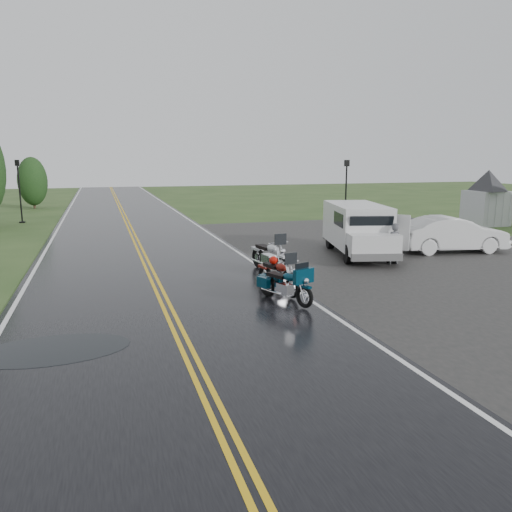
% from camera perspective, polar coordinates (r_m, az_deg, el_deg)
% --- Properties ---
extents(ground, '(120.00, 120.00, 0.00)m').
position_cam_1_polar(ground, '(12.45, -9.67, -6.95)').
color(ground, '#2D471E').
rests_on(ground, ground).
extents(road, '(8.00, 100.00, 0.04)m').
position_cam_1_polar(road, '(22.14, -13.21, 0.88)').
color(road, black).
rests_on(road, ground).
extents(parking_pad, '(14.00, 24.00, 0.03)m').
position_cam_1_polar(parking_pad, '(21.25, 19.03, 0.13)').
color(parking_pad, black).
rests_on(parking_pad, ground).
extents(visitor_center, '(16.00, 10.00, 4.80)m').
position_cam_1_polar(visitor_center, '(32.08, 24.98, 7.49)').
color(visitor_center, '#A8AAAD').
rests_on(visitor_center, ground).
extents(motorcycle_red, '(1.14, 2.19, 1.23)m').
position_cam_1_polar(motorcycle_red, '(13.62, 4.19, -2.56)').
color(motorcycle_red, '#5C110A').
rests_on(motorcycle_red, ground).
extents(motorcycle_teal, '(1.40, 2.11, 1.17)m').
position_cam_1_polar(motorcycle_teal, '(12.76, 5.58, -3.65)').
color(motorcycle_teal, '#052B3D').
rests_on(motorcycle_teal, ground).
extents(motorcycle_silver, '(1.23, 2.44, 1.38)m').
position_cam_1_polar(motorcycle_silver, '(16.04, 2.99, -0.21)').
color(motorcycle_silver, '#B8BAC0').
rests_on(motorcycle_silver, ground).
extents(van_white, '(3.18, 5.60, 2.07)m').
position_cam_1_polar(van_white, '(18.44, 10.58, 2.19)').
color(van_white, silver).
rests_on(van_white, ground).
extents(person_at_van, '(0.58, 0.41, 1.51)m').
position_cam_1_polar(person_at_van, '(18.76, 15.44, 1.25)').
color(person_at_van, '#494A4E').
rests_on(person_at_van, ground).
extents(sedan_white, '(4.63, 2.19, 1.47)m').
position_cam_1_polar(sedan_white, '(22.10, 21.44, 2.26)').
color(sedan_white, silver).
rests_on(sedan_white, ground).
extents(lamp_post_far_left, '(0.33, 0.33, 3.81)m').
position_cam_1_polar(lamp_post_far_left, '(33.36, -25.40, 6.70)').
color(lamp_post_far_left, black).
rests_on(lamp_post_far_left, ground).
extents(lamp_post_far_right, '(0.33, 0.33, 3.81)m').
position_cam_1_polar(lamp_post_far_right, '(29.49, 10.23, 7.14)').
color(lamp_post_far_right, black).
rests_on(lamp_post_far_right, ground).
extents(tree_left_far, '(2.21, 2.21, 3.40)m').
position_cam_1_polar(tree_left_far, '(42.83, -24.14, 7.25)').
color(tree_left_far, '#1E3D19').
rests_on(tree_left_far, ground).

